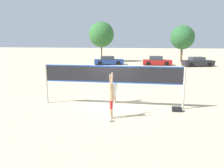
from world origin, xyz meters
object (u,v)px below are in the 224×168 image
(player_blocker, at_px, (115,85))
(parked_car_far, at_px, (157,61))
(player_spiker, at_px, (111,95))
(tree_left_cluster, at_px, (182,37))
(gear_bag, at_px, (177,109))
(parked_car_mid, at_px, (108,61))
(volleyball_net, at_px, (112,78))
(parked_car_near, at_px, (198,62))
(volleyball, at_px, (110,119))
(tree_right_cluster, at_px, (101,35))

(player_blocker, relative_size, parked_car_far, 0.48)
(player_spiker, relative_size, player_blocker, 1.06)
(player_spiker, relative_size, tree_left_cluster, 0.35)
(gear_bag, bearing_deg, parked_car_mid, 108.86)
(volleyball_net, bearing_deg, parked_car_near, 66.47)
(parked_car_near, bearing_deg, player_blocker, -127.71)
(parked_car_far, height_order, tree_left_cluster, tree_left_cluster)
(tree_left_cluster, bearing_deg, volleyball, -104.03)
(player_spiker, xyz_separation_m, tree_left_cluster, (7.89, 31.05, 3.13))
(parked_car_far, xyz_separation_m, tree_right_cluster, (-9.68, 4.11, 4.22))
(volleyball, distance_m, tree_left_cluster, 32.77)
(parked_car_near, xyz_separation_m, tree_left_cluster, (-1.31, 7.18, 3.69))
(parked_car_far, bearing_deg, volleyball_net, -100.69)
(gear_bag, distance_m, tree_left_cluster, 30.08)
(volleyball, xyz_separation_m, parked_car_far, (3.25, 25.22, 0.52))
(volleyball, distance_m, parked_car_mid, 25.16)
(parked_car_near, relative_size, parked_car_mid, 0.95)
(volleyball, relative_size, parked_car_near, 0.05)
(volleyball, bearing_deg, volleyball_net, 96.71)
(player_spiker, bearing_deg, parked_car_mid, 10.21)
(volleyball, xyz_separation_m, tree_right_cluster, (-6.43, 29.33, 4.74))
(volleyball, height_order, parked_car_mid, parked_car_mid)
(player_spiker, distance_m, tree_left_cluster, 32.19)
(volleyball, bearing_deg, tree_right_cluster, 102.37)
(tree_right_cluster, bearing_deg, volleyball_net, -77.10)
(player_spiker, bearing_deg, volleyball_net, 7.96)
(volleyball, height_order, parked_car_far, parked_car_far)
(parked_car_far, xyz_separation_m, tree_left_cluster, (4.63, 6.30, 3.70))
(volleyball, relative_size, parked_car_mid, 0.04)
(volleyball_net, distance_m, player_spiker, 2.16)
(parked_car_near, bearing_deg, parked_car_far, 157.89)
(gear_bag, height_order, tree_left_cluster, tree_left_cluster)
(player_spiker, xyz_separation_m, parked_car_far, (3.26, 24.75, -0.57))
(parked_car_mid, bearing_deg, parked_car_far, -10.75)
(tree_left_cluster, bearing_deg, parked_car_near, -79.67)
(player_blocker, bearing_deg, volleyball, 3.75)
(parked_car_mid, xyz_separation_m, parked_car_far, (7.64, 0.45, 0.01))
(tree_left_cluster, relative_size, tree_right_cluster, 0.91)
(parked_car_near, bearing_deg, volleyball_net, -127.27)
(gear_bag, xyz_separation_m, parked_car_mid, (-7.75, 22.69, 0.50))
(player_blocker, xyz_separation_m, volleyball, (0.21, -3.21, -1.02))
(player_blocker, distance_m, tree_right_cluster, 27.11)
(player_blocker, bearing_deg, gear_bag, 72.53)
(volleyball_net, relative_size, parked_car_mid, 1.67)
(player_spiker, bearing_deg, volleyball, -178.84)
(volleyball, height_order, tree_left_cluster, tree_left_cluster)
(player_blocker, relative_size, volleyball, 9.73)
(volleyball_net, xyz_separation_m, parked_car_near, (9.49, 21.79, -1.05))
(parked_car_near, bearing_deg, gear_bag, -118.40)
(parked_car_mid, bearing_deg, player_spiker, -93.89)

